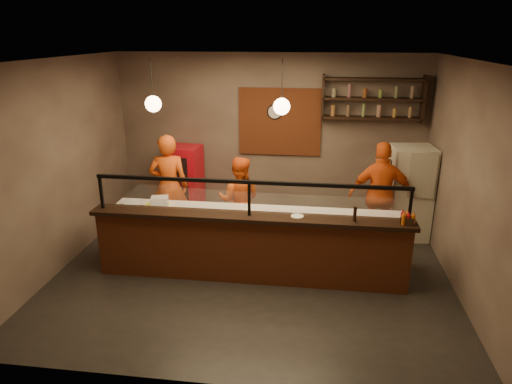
# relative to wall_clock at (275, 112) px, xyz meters

# --- Properties ---
(floor) EXTENTS (6.00, 6.00, 0.00)m
(floor) POSITION_rel_wall_clock_xyz_m (-0.10, -2.46, -2.10)
(floor) COLOR black
(floor) RESTS_ON ground
(ceiling) EXTENTS (6.00, 6.00, 0.00)m
(ceiling) POSITION_rel_wall_clock_xyz_m (-0.10, -2.46, 1.10)
(ceiling) COLOR #3D332F
(ceiling) RESTS_ON wall_back
(wall_back) EXTENTS (6.00, 0.00, 6.00)m
(wall_back) POSITION_rel_wall_clock_xyz_m (-0.10, 0.04, -0.50)
(wall_back) COLOR #7D6A5C
(wall_back) RESTS_ON floor
(wall_left) EXTENTS (0.00, 5.00, 5.00)m
(wall_left) POSITION_rel_wall_clock_xyz_m (-3.10, -2.46, -0.50)
(wall_left) COLOR #7D6A5C
(wall_left) RESTS_ON floor
(wall_right) EXTENTS (0.00, 5.00, 5.00)m
(wall_right) POSITION_rel_wall_clock_xyz_m (2.90, -2.46, -0.50)
(wall_right) COLOR #7D6A5C
(wall_right) RESTS_ON floor
(wall_front) EXTENTS (6.00, 0.00, 6.00)m
(wall_front) POSITION_rel_wall_clock_xyz_m (-0.10, -4.96, -0.50)
(wall_front) COLOR #7D6A5C
(wall_front) RESTS_ON floor
(brick_patch) EXTENTS (1.60, 0.04, 1.30)m
(brick_patch) POSITION_rel_wall_clock_xyz_m (0.10, 0.01, -0.20)
(brick_patch) COLOR #944220
(brick_patch) RESTS_ON wall_back
(service_counter) EXTENTS (4.60, 0.25, 1.00)m
(service_counter) POSITION_rel_wall_clock_xyz_m (-0.10, -2.76, -1.60)
(service_counter) COLOR #944220
(service_counter) RESTS_ON floor
(counter_ledge) EXTENTS (4.70, 0.37, 0.06)m
(counter_ledge) POSITION_rel_wall_clock_xyz_m (-0.10, -2.76, -1.07)
(counter_ledge) COLOR black
(counter_ledge) RESTS_ON service_counter
(worktop_cabinet) EXTENTS (4.60, 0.75, 0.85)m
(worktop_cabinet) POSITION_rel_wall_clock_xyz_m (-0.10, -2.26, -1.68)
(worktop_cabinet) COLOR gray
(worktop_cabinet) RESTS_ON floor
(worktop) EXTENTS (4.60, 0.75, 0.05)m
(worktop) POSITION_rel_wall_clock_xyz_m (-0.10, -2.26, -1.23)
(worktop) COLOR white
(worktop) RESTS_ON worktop_cabinet
(sneeze_guard) EXTENTS (4.50, 0.05, 0.52)m
(sneeze_guard) POSITION_rel_wall_clock_xyz_m (-0.10, -2.76, -0.73)
(sneeze_guard) COLOR white
(sneeze_guard) RESTS_ON counter_ledge
(wall_shelving) EXTENTS (1.84, 0.28, 0.85)m
(wall_shelving) POSITION_rel_wall_clock_xyz_m (1.80, -0.14, 0.30)
(wall_shelving) COLOR black
(wall_shelving) RESTS_ON wall_back
(wall_clock) EXTENTS (0.30, 0.04, 0.30)m
(wall_clock) POSITION_rel_wall_clock_xyz_m (0.00, 0.00, 0.00)
(wall_clock) COLOR black
(wall_clock) RESTS_ON wall_back
(pendant_left) EXTENTS (0.24, 0.24, 0.77)m
(pendant_left) POSITION_rel_wall_clock_xyz_m (-1.60, -2.26, 0.45)
(pendant_left) COLOR black
(pendant_left) RESTS_ON ceiling
(pendant_right) EXTENTS (0.24, 0.24, 0.77)m
(pendant_right) POSITION_rel_wall_clock_xyz_m (0.30, -2.26, 0.45)
(pendant_right) COLOR black
(pendant_right) RESTS_ON ceiling
(cook_left) EXTENTS (0.75, 0.55, 1.89)m
(cook_left) POSITION_rel_wall_clock_xyz_m (-1.77, -1.31, -1.16)
(cook_left) COLOR #EE5616
(cook_left) RESTS_ON floor
(cook_mid) EXTENTS (0.77, 0.60, 1.56)m
(cook_mid) POSITION_rel_wall_clock_xyz_m (-0.47, -1.42, -1.32)
(cook_mid) COLOR #E85515
(cook_mid) RESTS_ON floor
(cook_right) EXTENTS (1.09, 0.48, 1.85)m
(cook_right) POSITION_rel_wall_clock_xyz_m (1.95, -1.24, -1.18)
(cook_right) COLOR #E35315
(cook_right) RESTS_ON floor
(fridge) EXTENTS (0.77, 0.73, 1.68)m
(fridge) POSITION_rel_wall_clock_xyz_m (2.50, -0.82, -1.26)
(fridge) COLOR beige
(fridge) RESTS_ON floor
(red_cooler) EXTENTS (0.67, 0.62, 1.43)m
(red_cooler) POSITION_rel_wall_clock_xyz_m (-1.76, -0.31, -1.38)
(red_cooler) COLOR red
(red_cooler) RESTS_ON floor
(pizza_dough) EXTENTS (0.60, 0.60, 0.01)m
(pizza_dough) POSITION_rel_wall_clock_xyz_m (-0.20, -2.38, -1.19)
(pizza_dough) COLOR #F0E9CB
(pizza_dough) RESTS_ON worktop
(prep_tub_a) EXTENTS (0.30, 0.25, 0.13)m
(prep_tub_a) POSITION_rel_wall_clock_xyz_m (-2.05, -2.35, -1.13)
(prep_tub_a) COLOR silver
(prep_tub_a) RESTS_ON worktop
(prep_tub_b) EXTENTS (0.31, 0.27, 0.13)m
(prep_tub_b) POSITION_rel_wall_clock_xyz_m (-1.66, -2.12, -1.13)
(prep_tub_b) COLOR silver
(prep_tub_b) RESTS_ON worktop
(prep_tub_c) EXTENTS (0.33, 0.31, 0.13)m
(prep_tub_c) POSITION_rel_wall_clock_xyz_m (-1.98, -2.44, -1.13)
(prep_tub_c) COLOR silver
(prep_tub_c) RESTS_ON worktop
(rolling_pin) EXTENTS (0.37, 0.18, 0.06)m
(rolling_pin) POSITION_rel_wall_clock_xyz_m (-1.69, -2.16, -1.17)
(rolling_pin) COLOR yellow
(rolling_pin) RESTS_ON worktop
(condiment_caddy) EXTENTS (0.22, 0.19, 0.10)m
(condiment_caddy) POSITION_rel_wall_clock_xyz_m (2.10, -2.78, -0.99)
(condiment_caddy) COLOR black
(condiment_caddy) RESTS_ON counter_ledge
(pepper_mill) EXTENTS (0.06, 0.06, 0.22)m
(pepper_mill) POSITION_rel_wall_clock_xyz_m (1.38, -2.79, -0.93)
(pepper_mill) COLOR black
(pepper_mill) RESTS_ON counter_ledge
(small_plate) EXTENTS (0.24, 0.24, 0.01)m
(small_plate) POSITION_rel_wall_clock_xyz_m (0.59, -2.72, -1.03)
(small_plate) COLOR silver
(small_plate) RESTS_ON counter_ledge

